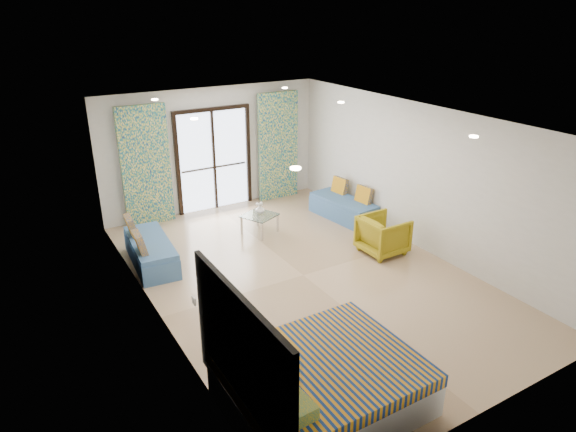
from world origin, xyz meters
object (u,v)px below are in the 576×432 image
coffee_table (260,217)px  armchair (383,233)px  bed (321,383)px  daybed_right (344,208)px  daybed_left (150,251)px

coffee_table → armchair: armchair is taller
bed → coffee_table: 4.93m
daybed_right → coffee_table: daybed_right is taller
bed → daybed_right: bearing=50.8°
daybed_left → coffee_table: (2.30, 0.19, 0.10)m
coffee_table → armchair: size_ratio=1.01×
armchair → daybed_right: bearing=-13.2°
daybed_left → armchair: 4.24m
daybed_left → daybed_right: 4.23m
bed → daybed_right: size_ratio=1.29×
daybed_right → coffee_table: bearing=166.2°
coffee_table → daybed_right: bearing=-7.0°
daybed_right → armchair: size_ratio=2.11×
bed → daybed_left: bearing=98.1°
bed → daybed_left: daybed_left is taller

